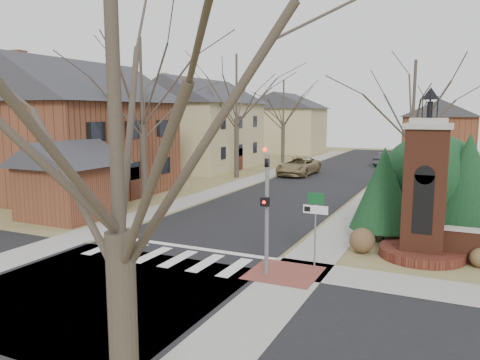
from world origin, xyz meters
The scene contains 28 objects.
ground centered at (0.00, 0.00, 0.00)m, with size 120.00×120.00×0.00m, color olive.
main_street centered at (0.00, 22.00, 0.01)m, with size 8.00×70.00×0.01m, color black.
cross_street centered at (0.00, -3.00, 0.01)m, with size 120.00×8.00×0.01m, color black.
crosswalk_zone centered at (0.00, 0.80, 0.01)m, with size 8.00×2.20×0.02m, color silver.
stop_bar centered at (0.00, 2.30, 0.01)m, with size 8.00×0.35×0.02m, color silver.
sidewalk_right_main centered at (5.20, 22.00, 0.01)m, with size 2.00×60.00×0.02m, color gray.
sidewalk_left centered at (-5.20, 22.00, 0.01)m, with size 2.00×60.00×0.02m, color gray.
curb_apron centered at (4.80, 1.00, 0.01)m, with size 2.40×2.40×0.02m, color brown.
traffic_signal_pole centered at (4.30, 0.57, 2.59)m, with size 0.28×0.41×4.50m.
sign_post centered at (5.59, 1.99, 1.95)m, with size 0.90×0.07×2.75m.
brick_gate_monument centered at (9.00, 4.99, 2.17)m, with size 3.20×3.20×6.47m.
house_brick_left centered at (-13.01, 9.99, 4.66)m, with size 9.80×11.80×9.42m.
house_stucco_left centered at (-13.50, 27.00, 4.59)m, with size 9.80×12.80×9.28m.
garage_left centered at (-8.52, 4.49, 2.24)m, with size 4.80×4.80×4.29m.
house_distant_left centered at (-12.01, 48.00, 4.25)m, with size 10.80×8.80×8.53m.
house_distant_right centered at (7.99, 47.99, 3.65)m, with size 8.80×8.80×7.30m.
evergreen_near centered at (7.20, 7.00, 2.30)m, with size 2.80×2.80×4.10m.
evergreen_mid centered at (10.50, 8.20, 2.60)m, with size 3.40×3.40×4.70m.
evergreen_mass centered at (9.00, 9.50, 2.40)m, with size 4.80×4.80×4.80m, color #113315.
bare_tree_0 centered at (-7.00, 9.00, 7.70)m, with size 8.05×8.05×11.15m.
bare_tree_1 centered at (-7.00, 22.00, 8.03)m, with size 8.40×8.40×11.64m.
bare_tree_2 centered at (-7.50, 35.00, 7.03)m, with size 7.35×7.35×10.19m.
bare_tree_3 centered at (7.50, 16.00, 6.69)m, with size 7.00×7.00×9.70m.
bare_tree_4 centered at (6.00, -9.00, 6.35)m, with size 6.65×6.65×9.21m.
pickup_truck centered at (-2.71, 25.79, 0.80)m, with size 2.65×5.74×1.60m, color olive.
distant_car centered at (3.40, 36.30, 0.70)m, with size 1.48×4.23×1.39m, color #33353A.
dry_shrub_left centered at (6.80, 4.60, 0.50)m, with size 1.00×1.00×1.00m, color brown.
dry_shrub_right centered at (11.00, 4.60, 0.36)m, with size 0.71×0.71×0.71m, color brown.
Camera 1 is at (10.01, -13.81, 5.57)m, focal length 35.00 mm.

